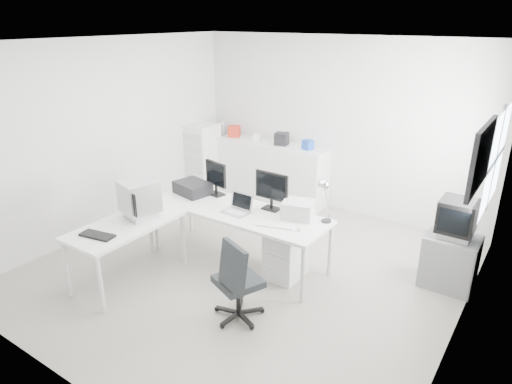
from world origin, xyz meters
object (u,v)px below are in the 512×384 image
Objects in this scene: office_chair at (238,277)px; crt_tv at (457,219)px; laser_printer at (298,209)px; lcd_monitor_small at (216,178)px; lcd_monitor_large at (272,192)px; laptop at (236,206)px; inkjet_printer at (193,188)px; filing_cabinet at (204,159)px; sideboard at (271,171)px; drawer_pedestal at (286,254)px; main_desk at (238,236)px; tv_cabinet at (450,261)px; crt_monitor at (139,198)px; side_desk at (129,252)px.

crt_tv is at bearing 71.08° from office_chair.
laser_printer is 1.24m from office_chair.
office_chair is at bearing -31.77° from lcd_monitor_small.
laptop is at bearing -130.01° from lcd_monitor_large.
office_chair is (1.57, -1.07, -0.34)m from inkjet_printer.
sideboard is at bearing 17.94° from filing_cabinet.
laser_printer is (0.05, 0.17, 0.55)m from drawer_pedestal.
sideboard is (-0.86, 2.15, 0.13)m from main_desk.
inkjet_printer is 1.22m from lcd_monitor_large.
tv_cabinet is at bearing 0.00° from crt_tv.
laptop is at bearing -171.67° from laser_printer.
lcd_monitor_large is at bearing -57.55° from sideboard.
filing_cabinet is at bearing 139.73° from main_desk.
crt_tv is 4.58m from filing_cabinet.
main_desk is at bearing -179.89° from laser_printer.
crt_monitor is 3.04m from sideboard.
drawer_pedestal is 1.64m from inkjet_printer.
crt_monitor reaches higher than side_desk.
drawer_pedestal is 1.20× the size of crt_tv.
crt_monitor is 0.98× the size of crt_tv.
tv_cabinet is at bearing 44.23° from crt_monitor.
main_desk is 4.00× the size of drawer_pedestal.
lcd_monitor_small is at bearing 153.17° from laptop.
main_desk is 7.85× the size of laptop.
inkjet_printer is 0.96m from crt_monitor.
crt_tv is (1.73, 0.91, 0.58)m from drawer_pedestal.
filing_cabinet is (-1.22, 2.86, 0.25)m from side_desk.
inkjet_printer is 0.97× the size of lcd_monitor_large.
main_desk is 4.96× the size of lcd_monitor_large.
laptop reaches higher than main_desk.
lcd_monitor_large reaches higher than main_desk.
main_desk is 5.13× the size of inkjet_printer.
tv_cabinet is at bearing 26.54° from inkjet_printer.
crt_tv is (2.38, 1.06, 0.03)m from laptop.
main_desk is 2.44× the size of office_chair.
sideboard reaches higher than office_chair.
crt_monitor is (-0.90, -0.75, 0.15)m from laptop.
main_desk is at bearing 60.37° from crt_monitor.
office_chair is at bearing -131.65° from crt_tv.
office_chair is at bearing -63.23° from sideboard.
side_desk is 1.52m from lcd_monitor_small.
lcd_monitor_small and crt_monitor have the same top height.
lcd_monitor_large reaches higher than inkjet_printer.
main_desk is 0.75m from lcd_monitor_large.
drawer_pedestal is 0.30× the size of sideboard.
tv_cabinet is at bearing 27.38° from laptop.
tv_cabinet is at bearing -19.93° from sideboard.
office_chair reaches higher than laser_printer.
lcd_monitor_small is 3.06m from crt_tv.
office_chair is 0.78× the size of filing_cabinet.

